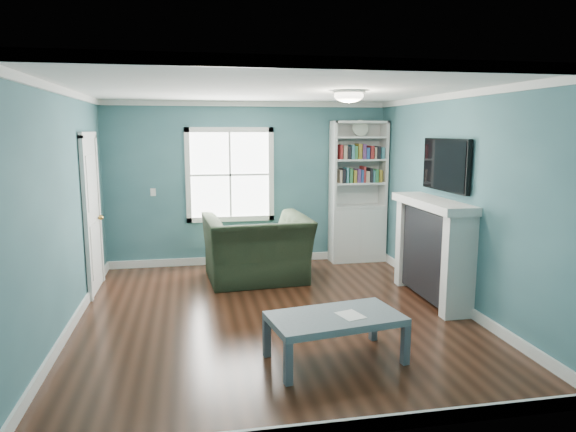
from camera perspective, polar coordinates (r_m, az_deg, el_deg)
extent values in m
plane|color=black|center=(6.15, -1.57, -10.92)|extent=(5.00, 5.00, 0.00)
plane|color=#335C65|center=(8.29, -4.37, 3.58)|extent=(4.50, 0.00, 4.50)
plane|color=#335C65|center=(3.43, 5.02, -4.78)|extent=(4.50, 0.00, 4.50)
plane|color=#335C65|center=(5.91, -23.70, 0.46)|extent=(0.00, 5.00, 5.00)
plane|color=#335C65|center=(6.57, 18.14, 1.61)|extent=(0.00, 5.00, 5.00)
plane|color=white|center=(5.79, -1.69, 13.98)|extent=(5.00, 5.00, 0.00)
cube|color=white|center=(8.49, -4.25, -4.78)|extent=(4.50, 0.03, 0.12)
cube|color=white|center=(3.93, 4.67, -22.52)|extent=(4.50, 0.03, 0.12)
cube|color=white|center=(6.21, -22.79, -10.91)|extent=(0.03, 5.00, 0.12)
cube|color=white|center=(6.83, 17.50, -8.75)|extent=(0.03, 5.00, 0.12)
cube|color=white|center=(8.24, -4.47, 12.32)|extent=(4.50, 0.04, 0.08)
cube|color=white|center=(3.37, 5.24, 16.55)|extent=(4.50, 0.04, 0.08)
cube|color=white|center=(5.86, -24.33, 12.72)|extent=(0.04, 5.00, 0.08)
cube|color=white|center=(6.52, 18.57, 12.64)|extent=(0.04, 5.00, 0.08)
cube|color=white|center=(8.24, -6.46, 4.57)|extent=(1.24, 0.01, 1.34)
cube|color=white|center=(8.21, -11.06, 4.43)|extent=(0.08, 0.06, 1.50)
cube|color=white|center=(8.30, -1.89, 4.66)|extent=(0.08, 0.06, 1.50)
cube|color=white|center=(8.32, -6.36, -0.32)|extent=(1.40, 0.06, 0.08)
cube|color=white|center=(8.20, -6.54, 9.51)|extent=(1.40, 0.06, 0.08)
cube|color=white|center=(8.23, -6.45, 4.56)|extent=(1.24, 0.03, 0.03)
cube|color=white|center=(8.23, -6.45, 4.56)|extent=(0.03, 0.03, 1.34)
cube|color=silver|center=(8.60, 7.67, -1.99)|extent=(0.90, 0.35, 0.90)
cube|color=silver|center=(8.32, 5.02, 5.67)|extent=(0.04, 0.35, 1.40)
cube|color=silver|center=(8.59, 10.57, 5.66)|extent=(0.04, 0.35, 1.40)
cube|color=silver|center=(8.60, 7.49, 5.75)|extent=(0.90, 0.02, 1.40)
cube|color=silver|center=(8.43, 7.95, 10.29)|extent=(0.90, 0.35, 0.04)
cube|color=silver|center=(8.52, 7.74, 1.11)|extent=(0.84, 0.33, 0.03)
cube|color=silver|center=(8.47, 7.80, 3.65)|extent=(0.84, 0.33, 0.03)
cube|color=silver|center=(8.44, 7.85, 6.22)|extent=(0.84, 0.33, 0.03)
cube|color=silver|center=(8.43, 7.91, 8.66)|extent=(0.84, 0.33, 0.03)
cube|color=tan|center=(8.44, 7.86, 4.48)|extent=(0.70, 0.25, 0.22)
cube|color=black|center=(8.42, 7.92, 7.06)|extent=(0.70, 0.25, 0.22)
cylinder|color=beige|center=(8.38, 8.04, 9.64)|extent=(0.26, 0.06, 0.26)
cube|color=black|center=(6.79, 15.85, -4.04)|extent=(0.30, 1.20, 1.10)
cube|color=black|center=(6.83, 15.62, -5.68)|extent=(0.22, 0.65, 0.70)
cube|color=silver|center=(6.21, 18.44, -5.42)|extent=(0.36, 0.16, 1.20)
cube|color=silver|center=(7.37, 13.40, -2.89)|extent=(0.36, 0.16, 1.20)
cube|color=silver|center=(6.66, 15.79, 1.39)|extent=(0.44, 1.58, 0.10)
cube|color=black|center=(6.68, 17.13, 5.45)|extent=(0.06, 1.10, 0.65)
cube|color=silver|center=(7.30, -20.95, 0.02)|extent=(0.04, 0.80, 2.05)
cube|color=white|center=(6.87, -21.52, -0.58)|extent=(0.05, 0.08, 2.13)
cube|color=white|center=(7.74, -20.31, 0.56)|extent=(0.05, 0.08, 2.13)
cube|color=white|center=(7.22, -21.38, 8.39)|extent=(0.05, 0.98, 0.08)
sphere|color=#BF8C3F|center=(7.60, -20.08, -0.16)|extent=(0.07, 0.07, 0.07)
ellipsoid|color=white|center=(6.09, 6.78, 13.13)|extent=(0.34, 0.34, 0.15)
cylinder|color=white|center=(6.09, 6.79, 13.55)|extent=(0.38, 0.38, 0.03)
cube|color=white|center=(8.26, -14.76, 2.58)|extent=(0.08, 0.01, 0.12)
imported|color=black|center=(7.37, -3.49, -2.41)|extent=(1.51, 1.04, 1.26)
cube|color=#4E545D|center=(4.53, 0.02, -16.10)|extent=(0.08, 0.08, 0.38)
cube|color=#4E545D|center=(5.01, 12.92, -13.76)|extent=(0.08, 0.08, 0.38)
cube|color=#4E545D|center=(5.05, -2.38, -13.33)|extent=(0.08, 0.08, 0.38)
cube|color=#4E545D|center=(5.48, 9.46, -11.57)|extent=(0.08, 0.08, 0.38)
cube|color=#4F5F66|center=(4.90, 5.27, -11.27)|extent=(1.31, 0.85, 0.07)
cube|color=white|center=(4.90, 6.96, -10.88)|extent=(0.27, 0.31, 0.00)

